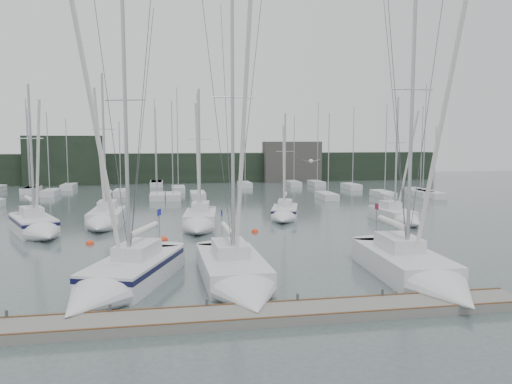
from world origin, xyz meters
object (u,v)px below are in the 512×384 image
sailboat_near_center (239,280)px  sailboat_mid_a (38,228)px  sailboat_mid_b (104,220)px  sailboat_mid_c (199,222)px  sailboat_near_left (117,281)px  sailboat_mid_d (284,214)px  buoy_c (90,244)px  buoy_b (255,232)px  sailboat_near_right (422,275)px  buoy_a (164,240)px  sailboat_mid_e (400,218)px

sailboat_near_center → sailboat_mid_a: bearing=127.2°
sailboat_mid_b → sailboat_mid_c: size_ratio=1.12×
sailboat_near_left → sailboat_mid_d: 24.07m
sailboat_near_center → buoy_c: (-8.95, 12.84, -0.56)m
sailboat_mid_c → buoy_b: bearing=-15.6°
sailboat_mid_b → sailboat_near_left: bearing=-79.3°
sailboat_near_left → sailboat_mid_a: 17.71m
sailboat_near_center → sailboat_mid_d: (7.24, 20.79, -0.03)m
sailboat_near_right → buoy_a: sailboat_near_right is taller
sailboat_near_right → buoy_a: 19.28m
buoy_c → sailboat_mid_a: bearing=139.1°
sailboat_mid_e → buoy_c: (-25.84, -4.09, -0.55)m
sailboat_near_center → sailboat_mid_e: sailboat_near_center is taller
buoy_b → sailboat_mid_e: bearing=7.2°
sailboat_near_center → sailboat_near_right: sailboat_near_right is taller
sailboat_mid_c → buoy_c: (-8.10, -4.21, -0.62)m
sailboat_mid_a → sailboat_mid_e: size_ratio=1.05×
sailboat_near_center → buoy_c: bearing=123.3°
buoy_a → buoy_c: buoy_a is taller
sailboat_near_left → sailboat_mid_d: sailboat_near_left is taller
sailboat_mid_e → buoy_b: size_ratio=21.19×
sailboat_near_right → sailboat_mid_a: 28.69m
sailboat_mid_b → buoy_a: 8.01m
sailboat_mid_c → sailboat_near_center: bearing=-80.2°
sailboat_mid_e → buoy_c: size_ratio=20.77×
sailboat_near_center → buoy_b: 15.65m
sailboat_near_left → buoy_c: (-3.05, 12.22, -0.63)m
sailboat_near_left → sailboat_mid_c: (5.06, 16.43, -0.01)m
sailboat_near_right → buoy_b: 17.20m
sailboat_near_right → sailboat_near_left: bearing=176.8°
sailboat_near_left → sailboat_near_center: sailboat_near_center is taller
sailboat_mid_a → buoy_a: (9.63, -3.41, -0.65)m
buoy_a → sailboat_mid_d: bearing=34.4°
sailboat_mid_b → sailboat_mid_d: 16.01m
sailboat_near_left → sailboat_mid_e: bearing=55.8°
sailboat_mid_a → buoy_b: bearing=-29.4°
sailboat_mid_b → sailboat_mid_e: bearing=-3.6°
sailboat_mid_b → sailboat_mid_d: sailboat_mid_b is taller
sailboat_near_center → buoy_b: size_ratio=29.14×
sailboat_mid_a → buoy_c: 5.90m
sailboat_mid_e → buoy_b: bearing=-176.6°
sailboat_mid_a → sailboat_mid_b: 5.46m
sailboat_near_center → sailboat_mid_c: (-0.85, 17.05, 0.06)m
buoy_b → sailboat_mid_d: bearing=56.0°
sailboat_mid_e → buoy_b: 13.52m
sailboat_mid_b → sailboat_mid_c: sailboat_mid_b is taller
buoy_b → sailboat_mid_c: bearing=157.4°
sailboat_mid_b → buoy_b: (12.21, -4.27, -0.63)m
sailboat_near_left → buoy_a: size_ratio=26.61×
sailboat_near_right → buoy_b: size_ratio=30.39×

